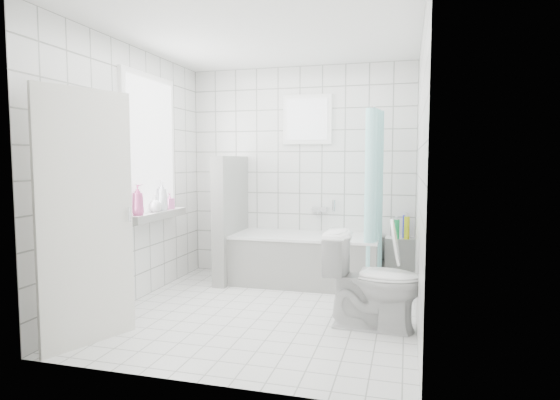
% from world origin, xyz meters
% --- Properties ---
extents(ground, '(3.00, 3.00, 0.00)m').
position_xyz_m(ground, '(0.00, 0.00, 0.00)').
color(ground, white).
rests_on(ground, ground).
extents(ceiling, '(3.00, 3.00, 0.00)m').
position_xyz_m(ceiling, '(0.00, 0.00, 2.60)').
color(ceiling, white).
rests_on(ceiling, ground).
extents(wall_back, '(2.80, 0.02, 2.60)m').
position_xyz_m(wall_back, '(0.00, 1.50, 1.30)').
color(wall_back, white).
rests_on(wall_back, ground).
extents(wall_front, '(2.80, 0.02, 2.60)m').
position_xyz_m(wall_front, '(0.00, -1.50, 1.30)').
color(wall_front, white).
rests_on(wall_front, ground).
extents(wall_left, '(0.02, 3.00, 2.60)m').
position_xyz_m(wall_left, '(-1.40, 0.00, 1.30)').
color(wall_left, white).
rests_on(wall_left, ground).
extents(wall_right, '(0.02, 3.00, 2.60)m').
position_xyz_m(wall_right, '(1.40, 0.00, 1.30)').
color(wall_right, white).
rests_on(wall_right, ground).
extents(window_left, '(0.01, 0.90, 1.40)m').
position_xyz_m(window_left, '(-1.35, 0.30, 1.60)').
color(window_left, white).
rests_on(window_left, wall_left).
extents(window_back, '(0.50, 0.01, 0.50)m').
position_xyz_m(window_back, '(0.10, 1.46, 1.95)').
color(window_back, white).
rests_on(window_back, wall_back).
extents(window_sill, '(0.18, 1.02, 0.08)m').
position_xyz_m(window_sill, '(-1.31, 0.30, 0.86)').
color(window_sill, white).
rests_on(window_sill, wall_left).
extents(door, '(0.33, 0.76, 2.00)m').
position_xyz_m(door, '(-1.10, -1.11, 1.00)').
color(door, silver).
rests_on(door, ground).
extents(bathtub, '(1.70, 0.77, 0.58)m').
position_xyz_m(bathtub, '(0.16, 1.13, 0.29)').
color(bathtub, white).
rests_on(bathtub, ground).
extents(partition_wall, '(0.15, 0.85, 1.50)m').
position_xyz_m(partition_wall, '(-0.75, 1.07, 0.75)').
color(partition_wall, white).
rests_on(partition_wall, ground).
extents(tiled_ledge, '(0.40, 0.24, 0.55)m').
position_xyz_m(tiled_ledge, '(1.27, 1.38, 0.28)').
color(tiled_ledge, white).
rests_on(tiled_ledge, ground).
extents(toilet, '(0.84, 0.51, 0.83)m').
position_xyz_m(toilet, '(1.03, -0.16, 0.42)').
color(toilet, white).
rests_on(toilet, ground).
extents(curtain_rod, '(0.02, 0.80, 0.02)m').
position_xyz_m(curtain_rod, '(0.95, 1.10, 2.00)').
color(curtain_rod, silver).
rests_on(curtain_rod, wall_back).
extents(shower_curtain, '(0.14, 0.48, 1.78)m').
position_xyz_m(shower_curtain, '(0.95, 0.97, 1.10)').
color(shower_curtain, '#49D7D1').
rests_on(shower_curtain, curtain_rod).
extents(tub_faucet, '(0.18, 0.06, 0.06)m').
position_xyz_m(tub_faucet, '(0.26, 1.46, 0.85)').
color(tub_faucet, silver).
rests_on(tub_faucet, wall_back).
extents(sill_bottles, '(0.19, 0.79, 0.33)m').
position_xyz_m(sill_bottles, '(-1.30, 0.23, 1.04)').
color(sill_bottles, silver).
rests_on(sill_bottles, window_sill).
extents(ledge_bottles, '(0.18, 0.18, 0.26)m').
position_xyz_m(ledge_bottles, '(1.26, 1.34, 0.67)').
color(ledge_bottles, '#F8F81A').
rests_on(ledge_bottles, tiled_ledge).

